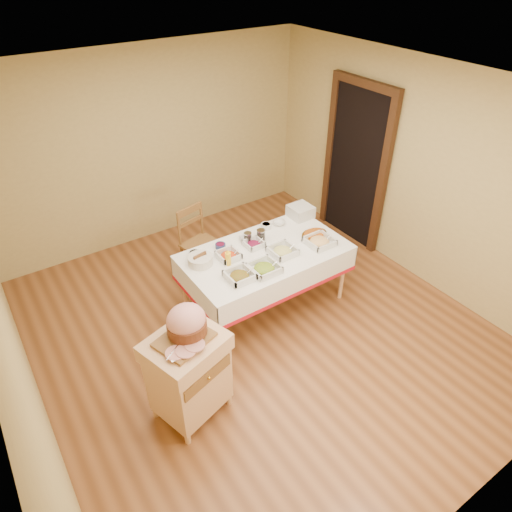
{
  "coord_description": "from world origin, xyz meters",
  "views": [
    {
      "loc": [
        -2.1,
        -3.06,
        3.63
      ],
      "look_at": [
        0.11,
        0.2,
        0.83
      ],
      "focal_mm": 32.0,
      "sensor_mm": 36.0,
      "label": 1
    }
  ],
  "objects_px": {
    "dining_table": "(265,263)",
    "mustard_bottle": "(228,258)",
    "ham_on_board": "(186,324)",
    "preserve_jar_right": "(261,235)",
    "dining_chair": "(199,243)",
    "plate_stack": "(300,211)",
    "preserve_jar_left": "(248,238)",
    "butcher_cart": "(189,372)",
    "brass_platter": "(314,234)",
    "bread_basket": "(200,260)"
  },
  "relations": [
    {
      "from": "plate_stack",
      "to": "brass_platter",
      "type": "relative_size",
      "value": 0.82
    },
    {
      "from": "dining_table",
      "to": "brass_platter",
      "type": "height_order",
      "value": "brass_platter"
    },
    {
      "from": "brass_platter",
      "to": "preserve_jar_left",
      "type": "bearing_deg",
      "value": 154.95
    },
    {
      "from": "dining_table",
      "to": "ham_on_board",
      "type": "bearing_deg",
      "value": -149.25
    },
    {
      "from": "ham_on_board",
      "to": "plate_stack",
      "type": "xyz_separation_m",
      "value": [
        2.15,
        1.18,
        -0.2
      ]
    },
    {
      "from": "mustard_bottle",
      "to": "preserve_jar_left",
      "type": "bearing_deg",
      "value": 31.63
    },
    {
      "from": "dining_table",
      "to": "brass_platter",
      "type": "xyz_separation_m",
      "value": [
        0.65,
        -0.06,
        0.18
      ]
    },
    {
      "from": "brass_platter",
      "to": "preserve_jar_right",
      "type": "bearing_deg",
      "value": 153.49
    },
    {
      "from": "bread_basket",
      "to": "mustard_bottle",
      "type": "bearing_deg",
      "value": -36.5
    },
    {
      "from": "preserve_jar_right",
      "to": "preserve_jar_left",
      "type": "bearing_deg",
      "value": 160.87
    },
    {
      "from": "ham_on_board",
      "to": "mustard_bottle",
      "type": "xyz_separation_m",
      "value": [
        0.89,
        0.83,
        -0.19
      ]
    },
    {
      "from": "brass_platter",
      "to": "ham_on_board",
      "type": "bearing_deg",
      "value": -159.52
    },
    {
      "from": "dining_chair",
      "to": "plate_stack",
      "type": "distance_m",
      "value": 1.31
    },
    {
      "from": "dining_table",
      "to": "preserve_jar_right",
      "type": "relative_size",
      "value": 14.3
    },
    {
      "from": "preserve_jar_left",
      "to": "butcher_cart",
      "type": "bearing_deg",
      "value": -140.44
    },
    {
      "from": "preserve_jar_right",
      "to": "mustard_bottle",
      "type": "relative_size",
      "value": 0.67
    },
    {
      "from": "ham_on_board",
      "to": "preserve_jar_left",
      "type": "relative_size",
      "value": 4.04
    },
    {
      "from": "dining_table",
      "to": "mustard_bottle",
      "type": "relative_size",
      "value": 9.63
    },
    {
      "from": "dining_chair",
      "to": "brass_platter",
      "type": "bearing_deg",
      "value": -45.33
    },
    {
      "from": "bread_basket",
      "to": "preserve_jar_left",
      "type": "bearing_deg",
      "value": 6.89
    },
    {
      "from": "mustard_bottle",
      "to": "bread_basket",
      "type": "distance_m",
      "value": 0.3
    },
    {
      "from": "dining_chair",
      "to": "bread_basket",
      "type": "height_order",
      "value": "dining_chair"
    },
    {
      "from": "butcher_cart",
      "to": "bread_basket",
      "type": "height_order",
      "value": "butcher_cart"
    },
    {
      "from": "dining_chair",
      "to": "brass_platter",
      "type": "height_order",
      "value": "dining_chair"
    },
    {
      "from": "preserve_jar_left",
      "to": "preserve_jar_right",
      "type": "distance_m",
      "value": 0.15
    },
    {
      "from": "mustard_bottle",
      "to": "plate_stack",
      "type": "xyz_separation_m",
      "value": [
        1.26,
        0.36,
        -0.01
      ]
    },
    {
      "from": "dining_chair",
      "to": "dining_table",
      "type": "bearing_deg",
      "value": -70.38
    },
    {
      "from": "mustard_bottle",
      "to": "plate_stack",
      "type": "bearing_deg",
      "value": 15.9
    },
    {
      "from": "butcher_cart",
      "to": "mustard_bottle",
      "type": "relative_size",
      "value": 4.75
    },
    {
      "from": "dining_chair",
      "to": "preserve_jar_left",
      "type": "relative_size",
      "value": 8.12
    },
    {
      "from": "dining_chair",
      "to": "bread_basket",
      "type": "relative_size",
      "value": 3.53
    },
    {
      "from": "dining_table",
      "to": "brass_platter",
      "type": "distance_m",
      "value": 0.68
    },
    {
      "from": "dining_table",
      "to": "preserve_jar_left",
      "type": "height_order",
      "value": "preserve_jar_left"
    },
    {
      "from": "butcher_cart",
      "to": "plate_stack",
      "type": "bearing_deg",
      "value": 29.07
    },
    {
      "from": "dining_chair",
      "to": "preserve_jar_left",
      "type": "xyz_separation_m",
      "value": [
        0.29,
        -0.67,
        0.33
      ]
    },
    {
      "from": "dining_chair",
      "to": "plate_stack",
      "type": "xyz_separation_m",
      "value": [
        1.13,
        -0.57,
        0.35
      ]
    },
    {
      "from": "plate_stack",
      "to": "mustard_bottle",
      "type": "bearing_deg",
      "value": -164.1
    },
    {
      "from": "dining_table",
      "to": "mustard_bottle",
      "type": "height_order",
      "value": "mustard_bottle"
    },
    {
      "from": "preserve_jar_left",
      "to": "preserve_jar_right",
      "type": "bearing_deg",
      "value": -19.13
    },
    {
      "from": "butcher_cart",
      "to": "plate_stack",
      "type": "relative_size",
      "value": 3.39
    },
    {
      "from": "preserve_jar_left",
      "to": "mustard_bottle",
      "type": "bearing_deg",
      "value": -148.37
    },
    {
      "from": "mustard_bottle",
      "to": "butcher_cart",
      "type": "bearing_deg",
      "value": -137.43
    },
    {
      "from": "ham_on_board",
      "to": "plate_stack",
      "type": "relative_size",
      "value": 1.76
    },
    {
      "from": "preserve_jar_right",
      "to": "bread_basket",
      "type": "relative_size",
      "value": 0.48
    },
    {
      "from": "dining_chair",
      "to": "preserve_jar_right",
      "type": "bearing_deg",
      "value": -59.18
    },
    {
      "from": "dining_chair",
      "to": "plate_stack",
      "type": "bearing_deg",
      "value": -26.74
    },
    {
      "from": "ham_on_board",
      "to": "preserve_jar_right",
      "type": "bearing_deg",
      "value": 35.37
    },
    {
      "from": "preserve_jar_left",
      "to": "mustard_bottle",
      "type": "distance_m",
      "value": 0.49
    },
    {
      "from": "dining_table",
      "to": "ham_on_board",
      "type": "xyz_separation_m",
      "value": [
        -1.36,
        -0.81,
        0.43
      ]
    },
    {
      "from": "preserve_jar_right",
      "to": "mustard_bottle",
      "type": "height_order",
      "value": "mustard_bottle"
    }
  ]
}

